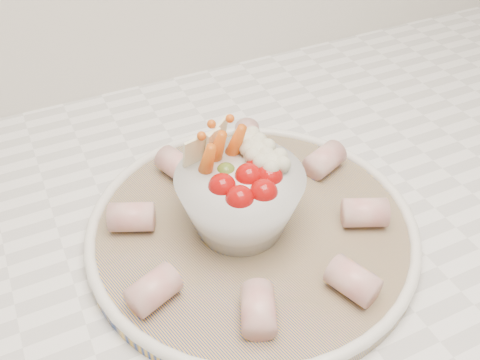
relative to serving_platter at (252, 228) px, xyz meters
name	(u,v)px	position (x,y,z in m)	size (l,w,h in m)	color
serving_platter	(252,228)	(0.00, 0.00, 0.00)	(0.43, 0.43, 0.02)	navy
veggie_bowl	(241,195)	(-0.01, 0.01, 0.05)	(0.13, 0.13, 0.11)	silver
cured_meat_rolls	(251,214)	(0.00, 0.00, 0.02)	(0.30, 0.29, 0.03)	#C35A59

